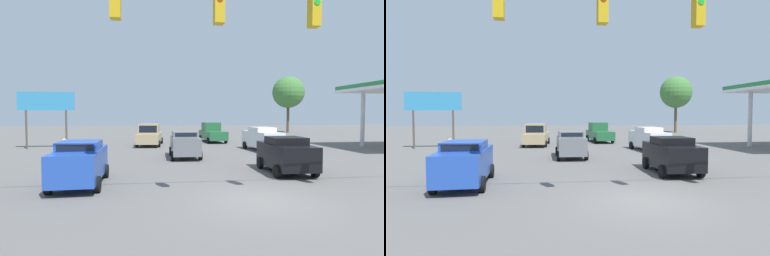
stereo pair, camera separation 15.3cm
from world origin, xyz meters
TOP-DOWN VIEW (x-y plane):
  - ground_plane at (0.00, 0.00)m, footprint 140.00×140.00m
  - overhead_signal_span at (-0.02, 0.54)m, footprint 20.48×0.38m
  - sedan_grey_withflow_mid at (1.56, -10.76)m, footprint 2.06×4.03m
  - sedan_black_crossing_near at (-3.11, -4.75)m, footprint 2.21×3.94m
  - sedan_blue_parked_shoulder at (6.80, -3.21)m, footprint 2.15×4.30m
  - pickup_truck_green_oncoming_deep at (-2.67, -22.43)m, footprint 2.46×5.37m
  - pickup_truck_tan_withflow_far at (4.12, -19.24)m, footprint 2.63×5.45m
  - sedan_white_oncoming_far at (-5.28, -14.12)m, footprint 2.35×4.66m
  - traffic_cone_nearest at (7.45, -4.10)m, footprint 0.40×0.40m
  - traffic_cone_second at (7.22, -6.43)m, footprint 0.40×0.40m
  - traffic_cone_third at (7.30, -9.06)m, footprint 0.40×0.40m
  - traffic_cone_fourth at (7.43, -11.74)m, footprint 0.40×0.40m
  - roadside_billboard at (13.09, -17.67)m, footprint 4.78×0.16m
  - pedestrian at (8.29, -6.18)m, footprint 0.40×0.28m
  - tree_horizon_left at (-18.34, -37.32)m, footprint 5.20×5.20m

SIDE VIEW (x-z plane):
  - ground_plane at x=0.00m, z-range 0.00..0.00m
  - traffic_cone_nearest at x=7.45m, z-range 0.00..0.73m
  - traffic_cone_second at x=7.22m, z-range 0.00..0.73m
  - traffic_cone_third at x=7.30m, z-range 0.00..0.73m
  - traffic_cone_fourth at x=7.43m, z-range 0.00..0.73m
  - pedestrian at x=8.29m, z-range 0.01..1.79m
  - sedan_grey_withflow_mid at x=1.56m, z-range 0.04..1.89m
  - sedan_black_crossing_near at x=-3.11m, z-range 0.04..1.90m
  - pickup_truck_green_oncoming_deep at x=-2.67m, z-range -0.08..2.04m
  - pickup_truck_tan_withflow_far at x=4.12m, z-range -0.08..2.04m
  - sedan_blue_parked_shoulder at x=6.80m, z-range 0.04..1.93m
  - sedan_white_oncoming_far at x=-5.28m, z-range 0.04..2.00m
  - roadside_billboard at x=13.09m, z-range 1.30..6.30m
  - overhead_signal_span at x=-0.02m, z-range 1.18..8.78m
  - tree_horizon_left at x=-18.34m, z-range 2.02..11.30m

